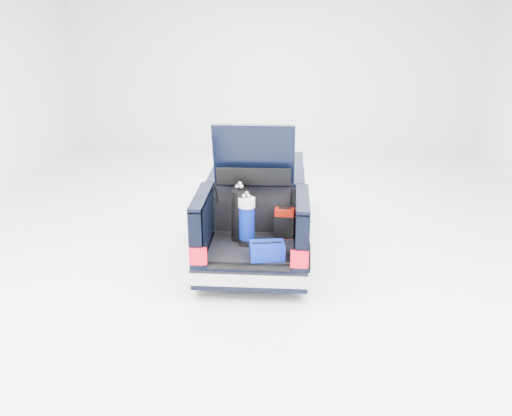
# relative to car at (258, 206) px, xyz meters

# --- Properties ---
(ground) EXTENTS (14.00, 14.00, 0.00)m
(ground) POSITION_rel_car_xyz_m (0.00, -0.11, -0.67)
(ground) COLOR white
(ground) RESTS_ON ground
(car) EXTENTS (1.87, 4.65, 2.47)m
(car) POSITION_rel_car_xyz_m (0.00, 0.00, 0.00)
(car) COLOR black
(car) RESTS_ON ground
(red_suitcase) EXTENTS (0.32, 0.22, 0.51)m
(red_suitcase) POSITION_rel_car_xyz_m (0.50, -1.19, 0.17)
(red_suitcase) COLOR #800D04
(red_suitcase) RESTS_ON car
(black_golf_bag) EXTENTS (0.38, 0.41, 0.96)m
(black_golf_bag) POSITION_rel_car_xyz_m (-0.21, -1.37, 0.36)
(black_golf_bag) COLOR black
(black_golf_bag) RESTS_ON car
(blue_golf_bag) EXTENTS (0.27, 0.27, 0.88)m
(blue_golf_bag) POSITION_rel_car_xyz_m (-0.08, -1.53, 0.32)
(blue_golf_bag) COLOR black
(blue_golf_bag) RESTS_ON car
(blue_duffel) EXTENTS (0.55, 0.41, 0.27)m
(blue_duffel) POSITION_rel_car_xyz_m (0.26, -2.01, 0.05)
(blue_duffel) COLOR navy
(blue_duffel) RESTS_ON car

